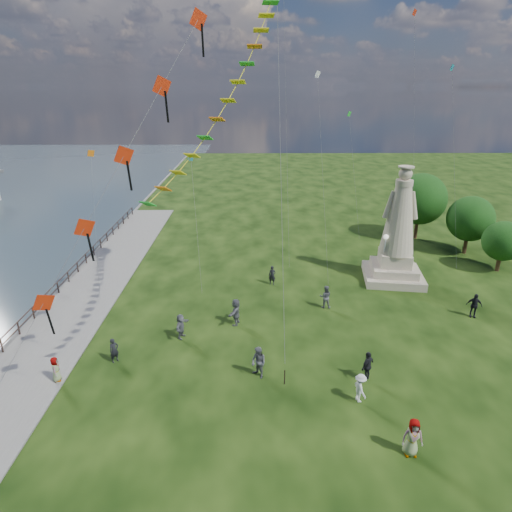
{
  "coord_description": "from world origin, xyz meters",
  "views": [
    {
      "loc": [
        -1.2,
        -15.98,
        14.99
      ],
      "look_at": [
        -1.0,
        8.0,
        5.5
      ],
      "focal_mm": 30.0,
      "sensor_mm": 36.0,
      "label": 1
    }
  ],
  "objects_px": {
    "person_3": "(368,366)",
    "person_6": "(272,275)",
    "person_9": "(474,305)",
    "person_11": "(236,312)",
    "person_1": "(259,362)",
    "lamppost": "(385,248)",
    "person_4": "(413,437)",
    "person_7": "(325,297)",
    "person_10": "(56,371)",
    "person_2": "(360,388)",
    "person_5": "(181,326)",
    "person_0": "(114,350)",
    "statue": "(397,239)"
  },
  "relations": [
    {
      "from": "lamppost",
      "to": "person_6",
      "type": "xyz_separation_m",
      "value": [
        -8.99,
        -0.33,
        -2.2
      ]
    },
    {
      "from": "person_2",
      "to": "person_6",
      "type": "xyz_separation_m",
      "value": [
        -3.85,
        13.97,
        -0.0
      ]
    },
    {
      "from": "person_0",
      "to": "person_3",
      "type": "bearing_deg",
      "value": -52.31
    },
    {
      "from": "lamppost",
      "to": "person_11",
      "type": "height_order",
      "value": "lamppost"
    },
    {
      "from": "statue",
      "to": "person_9",
      "type": "xyz_separation_m",
      "value": [
        3.67,
        -6.35,
        -2.67
      ]
    },
    {
      "from": "person_0",
      "to": "person_3",
      "type": "height_order",
      "value": "person_3"
    },
    {
      "from": "person_1",
      "to": "person_9",
      "type": "xyz_separation_m",
      "value": [
        15.07,
        6.55,
        -0.05
      ]
    },
    {
      "from": "person_9",
      "to": "person_11",
      "type": "xyz_separation_m",
      "value": [
        -16.52,
        -0.86,
        0.05
      ]
    },
    {
      "from": "person_4",
      "to": "person_10",
      "type": "relative_size",
      "value": 1.28
    },
    {
      "from": "statue",
      "to": "person_0",
      "type": "xyz_separation_m",
      "value": [
        -19.77,
        -11.43,
        -2.79
      ]
    },
    {
      "from": "person_5",
      "to": "person_10",
      "type": "xyz_separation_m",
      "value": [
        -6.08,
        -4.4,
        -0.11
      ]
    },
    {
      "from": "person_4",
      "to": "person_6",
      "type": "xyz_separation_m",
      "value": [
        -5.3,
        17.39,
        -0.13
      ]
    },
    {
      "from": "person_0",
      "to": "person_7",
      "type": "distance_m",
      "value": 14.84
    },
    {
      "from": "person_4",
      "to": "statue",
      "type": "bearing_deg",
      "value": 77.54
    },
    {
      "from": "person_6",
      "to": "person_7",
      "type": "bearing_deg",
      "value": -34.66
    },
    {
      "from": "person_5",
      "to": "person_11",
      "type": "xyz_separation_m",
      "value": [
        3.44,
        1.65,
        0.11
      ]
    },
    {
      "from": "statue",
      "to": "person_2",
      "type": "distance_m",
      "value": 16.41
    },
    {
      "from": "person_2",
      "to": "person_11",
      "type": "distance_m",
      "value": 10.13
    },
    {
      "from": "statue",
      "to": "person_6",
      "type": "distance_m",
      "value": 10.54
    },
    {
      "from": "person_4",
      "to": "person_10",
      "type": "height_order",
      "value": "person_4"
    },
    {
      "from": "person_1",
      "to": "person_7",
      "type": "xyz_separation_m",
      "value": [
        4.95,
        7.99,
        -0.07
      ]
    },
    {
      "from": "person_4",
      "to": "person_6",
      "type": "distance_m",
      "value": 18.18
    },
    {
      "from": "person_3",
      "to": "person_11",
      "type": "bearing_deg",
      "value": -82.48
    },
    {
      "from": "person_4",
      "to": "person_11",
      "type": "relative_size",
      "value": 0.99
    },
    {
      "from": "person_1",
      "to": "person_10",
      "type": "relative_size",
      "value": 1.29
    },
    {
      "from": "person_2",
      "to": "person_7",
      "type": "xyz_separation_m",
      "value": [
        -0.17,
        10.01,
        0.07
      ]
    },
    {
      "from": "statue",
      "to": "person_3",
      "type": "bearing_deg",
      "value": -104.21
    },
    {
      "from": "person_6",
      "to": "person_9",
      "type": "distance_m",
      "value": 14.82
    },
    {
      "from": "person_0",
      "to": "person_4",
      "type": "bearing_deg",
      "value": -70.12
    },
    {
      "from": "person_0",
      "to": "person_10",
      "type": "bearing_deg",
      "value": 169.92
    },
    {
      "from": "person_6",
      "to": "person_9",
      "type": "relative_size",
      "value": 0.9
    },
    {
      "from": "lamppost",
      "to": "person_5",
      "type": "height_order",
      "value": "lamppost"
    },
    {
      "from": "statue",
      "to": "person_11",
      "type": "bearing_deg",
      "value": -142.39
    },
    {
      "from": "person_3",
      "to": "person_2",
      "type": "bearing_deg",
      "value": 21.56
    },
    {
      "from": "person_1",
      "to": "person_6",
      "type": "relative_size",
      "value": 1.17
    },
    {
      "from": "statue",
      "to": "person_11",
      "type": "distance_m",
      "value": 14.96
    },
    {
      "from": "person_3",
      "to": "person_4",
      "type": "relative_size",
      "value": 0.95
    },
    {
      "from": "person_2",
      "to": "person_5",
      "type": "distance_m",
      "value": 11.7
    },
    {
      "from": "person_5",
      "to": "person_9",
      "type": "xyz_separation_m",
      "value": [
        19.96,
        2.51,
        0.06
      ]
    },
    {
      "from": "statue",
      "to": "person_1",
      "type": "bearing_deg",
      "value": -123.15
    },
    {
      "from": "person_0",
      "to": "person_6",
      "type": "relative_size",
      "value": 0.96
    },
    {
      "from": "person_7",
      "to": "person_10",
      "type": "distance_m",
      "value": 17.98
    },
    {
      "from": "person_2",
      "to": "person_4",
      "type": "xyz_separation_m",
      "value": [
        1.45,
        -3.42,
        0.13
      ]
    },
    {
      "from": "lamppost",
      "to": "person_3",
      "type": "xyz_separation_m",
      "value": [
        -4.33,
        -12.57,
        -2.11
      ]
    },
    {
      "from": "statue",
      "to": "person_1",
      "type": "distance_m",
      "value": 17.41
    },
    {
      "from": "person_3",
      "to": "person_5",
      "type": "xyz_separation_m",
      "value": [
        -10.82,
        4.33,
        -0.05
      ]
    },
    {
      "from": "statue",
      "to": "person_9",
      "type": "relative_size",
      "value": 5.32
    },
    {
      "from": "person_5",
      "to": "person_11",
      "type": "height_order",
      "value": "person_11"
    },
    {
      "from": "lamppost",
      "to": "person_1",
      "type": "relative_size",
      "value": 2.22
    },
    {
      "from": "person_3",
      "to": "person_6",
      "type": "relative_size",
      "value": 1.11
    }
  ]
}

